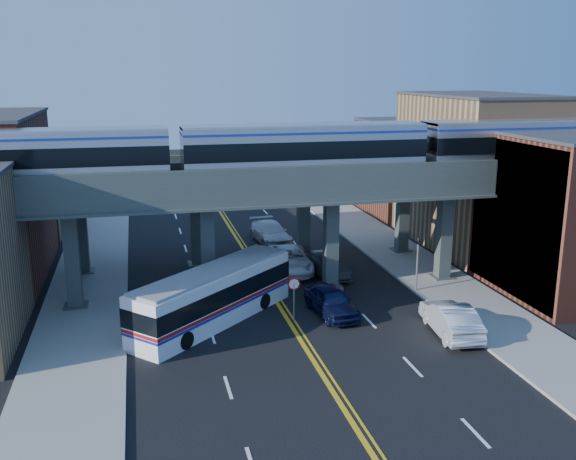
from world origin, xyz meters
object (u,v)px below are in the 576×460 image
Objects in this scene: traffic_signal at (418,258)px; car_lane_c at (290,260)px; transit_train at (304,149)px; car_parked_curb at (451,319)px; car_lane_a at (331,301)px; stop_sign at (294,292)px; car_lane_d at (271,233)px; car_lane_b at (327,265)px; transit_bus at (214,296)px.

traffic_signal is 0.68× the size of car_lane_c.
car_parked_curb is at bearing -55.68° from transit_train.
stop_sign is at bearing -174.07° from car_lane_a.
transit_train is 7.84× the size of car_lane_d.
car_lane_a is at bearing 11.95° from stop_sign.
traffic_signal is at bearing -92.53° from car_parked_curb.
stop_sign is at bearing -102.62° from car_lane_d.
traffic_signal reaches higher than car_parked_curb.
stop_sign reaches higher than car_lane_d.
traffic_signal reaches higher than stop_sign.
car_lane_b is at bearing 135.58° from traffic_signal.
car_lane_b is at bearing 69.34° from car_lane_a.
traffic_signal is 7.12m from car_lane_a.
car_lane_d is at bearing 95.28° from car_lane_b.
car_lane_a is 6.91m from car_parked_curb.
car_parked_curb is (5.86, -13.04, 0.04)m from car_lane_c.
transit_train is 4.57× the size of transit_bus.
car_lane_c is 1.13× the size of car_parked_curb.
car_parked_curb reaches higher than car_lane_a.
car_lane_d is (0.27, 7.82, 0.02)m from car_lane_c.
traffic_signal is at bearing -15.91° from transit_train.
traffic_signal reaches higher than car_lane_d.
transit_train reaches higher than transit_bus.
transit_train is at bearing 69.38° from stop_sign.
traffic_signal is 6.69m from car_lane_b.
car_lane_c is at bearing 137.65° from traffic_signal.
transit_train is at bearing 90.51° from car_lane_a.
car_lane_a is (-6.50, -2.49, -1.46)m from traffic_signal.
car_lane_b is at bearing -65.94° from car_parked_curb.
stop_sign is at bearing -110.62° from transit_train.
car_lane_d reaches higher than car_lane_b.
transit_train is 13.48m from car_parked_curb.
stop_sign is 9.56m from car_lane_c.
transit_bus is 10.52m from car_lane_c.
traffic_signal is 0.40× the size of transit_bus.
transit_train is 9.19m from stop_sign.
car_lane_a is at bearing -111.12° from car_lane_b.
transit_train is 10.07m from traffic_signal.
traffic_signal is 0.69× the size of car_lane_d.
car_lane_d is 1.11× the size of car_parked_curb.
transit_bus is at bearing -123.44° from car_lane_c.
transit_bus is at bearing -171.44° from traffic_signal.
transit_train is 11.37× the size of traffic_signal.
transit_bus is at bearing 167.36° from stop_sign.
car_lane_c is at bearing 9.10° from transit_bus.
transit_bus is 1.91× the size of car_parked_curb.
car_lane_b is at bearing -6.06° from transit_bus.
car_lane_b is (1.84, 7.06, -0.02)m from car_lane_a.
stop_sign is 4.55m from transit_bus.
traffic_signal reaches higher than car_lane_c.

